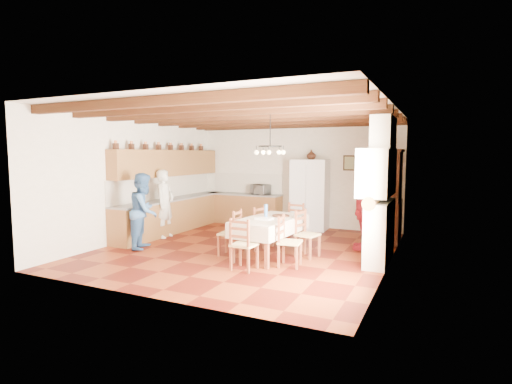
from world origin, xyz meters
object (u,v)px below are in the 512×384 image
(chair_right_near, at_px, (290,241))
(chair_end_far, at_px, (293,224))
(chair_right_far, at_px, (308,234))
(person_man, at_px, (165,204))
(chair_left_far, at_px, (253,228))
(chair_end_near, at_px, (244,244))
(refrigerator, at_px, (310,194))
(hutch, at_px, (390,196))
(person_woman_blue, at_px, (144,211))
(microwave, at_px, (260,190))
(person_woman_red, at_px, (363,212))
(dining_table, at_px, (270,222))
(chair_left_near, at_px, (230,233))

(chair_right_near, bearing_deg, chair_end_far, 10.93)
(chair_right_far, distance_m, person_man, 3.88)
(chair_left_far, height_order, chair_end_near, same)
(refrigerator, bearing_deg, chair_end_far, -85.84)
(hutch, relative_size, chair_end_near, 2.30)
(refrigerator, distance_m, chair_end_near, 4.35)
(chair_right_near, bearing_deg, person_woman_blue, 82.94)
(chair_right_far, distance_m, microwave, 3.89)
(chair_left_far, xyz_separation_m, person_man, (-2.55, 0.22, 0.37))
(hutch, xyz_separation_m, chair_end_near, (-2.10, -3.64, -0.62))
(person_woman_blue, bearing_deg, refrigerator, -57.42)
(person_man, bearing_deg, microwave, -36.30)
(person_woman_red, bearing_deg, chair_end_near, -40.90)
(refrigerator, distance_m, chair_left_far, 2.92)
(person_woman_blue, bearing_deg, microwave, -38.58)
(chair_end_near, distance_m, person_woman_blue, 2.84)
(chair_left_far, relative_size, person_woman_red, 0.57)
(dining_table, relative_size, chair_right_far, 1.98)
(refrigerator, height_order, person_man, refrigerator)
(chair_right_near, distance_m, microwave, 4.49)
(chair_right_near, relative_size, person_man, 0.56)
(chair_left_near, distance_m, chair_left_far, 0.72)
(chair_right_near, distance_m, person_woman_red, 2.22)
(dining_table, xyz_separation_m, person_woman_blue, (-2.81, -0.51, 0.13))
(chair_left_near, bearing_deg, chair_right_near, 77.38)
(chair_left_near, xyz_separation_m, chair_left_far, (0.20, 0.69, 0.00))
(chair_end_far, distance_m, person_woman_red, 1.60)
(chair_end_near, bearing_deg, chair_left_far, -67.28)
(hutch, bearing_deg, microwave, 168.21)
(chair_right_near, relative_size, chair_end_far, 1.00)
(refrigerator, height_order, chair_end_near, refrigerator)
(dining_table, relative_size, microwave, 3.59)
(chair_right_near, bearing_deg, dining_table, 43.61)
(refrigerator, bearing_deg, person_woman_blue, -127.34)
(chair_left_near, height_order, chair_right_near, same)
(refrigerator, distance_m, chair_right_near, 3.88)
(chair_end_near, relative_size, microwave, 1.81)
(chair_right_far, height_order, person_woman_blue, person_woman_blue)
(refrigerator, xyz_separation_m, dining_table, (0.16, -3.25, -0.26))
(chair_end_near, bearing_deg, microwave, -66.29)
(chair_right_near, height_order, person_woman_blue, person_woman_blue)
(chair_right_far, bearing_deg, person_woman_blue, 115.98)
(refrigerator, bearing_deg, chair_right_near, -80.36)
(dining_table, bearing_deg, hutch, 51.61)
(hutch, bearing_deg, person_man, -160.54)
(chair_left_far, height_order, microwave, microwave)
(refrigerator, relative_size, microwave, 3.66)
(chair_right_near, xyz_separation_m, person_woman_red, (0.98, 1.96, 0.36))
(refrigerator, distance_m, chair_right_far, 3.14)
(dining_table, relative_size, chair_right_near, 1.98)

